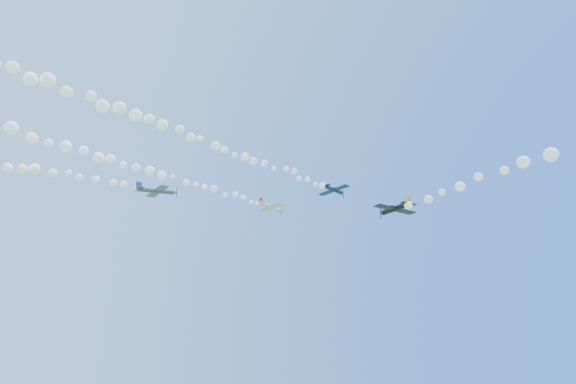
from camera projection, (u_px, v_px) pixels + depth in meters
plane_white at (271, 207)px, 105.31m from camera, size 7.15×7.57×2.58m
smoke_trail_white at (96, 155)px, 77.31m from camera, size 75.19×13.00×3.01m
plane_navy at (334, 190)px, 108.15m from camera, size 7.47×7.90×2.39m
smoke_trail_navy at (171, 128)px, 78.56m from camera, size 80.74×12.89×2.92m
plane_grey at (157, 191)px, 88.12m from camera, size 7.96×8.34×2.16m
plane_black at (395, 209)px, 72.92m from camera, size 7.43×7.01×2.06m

